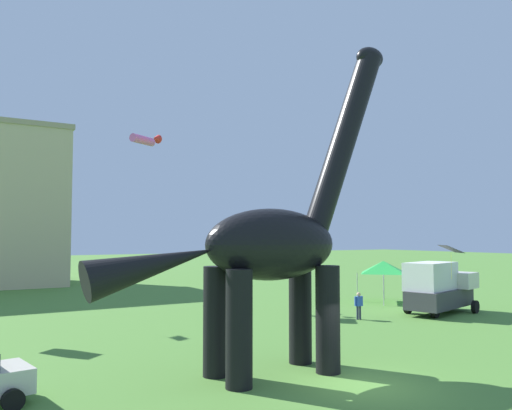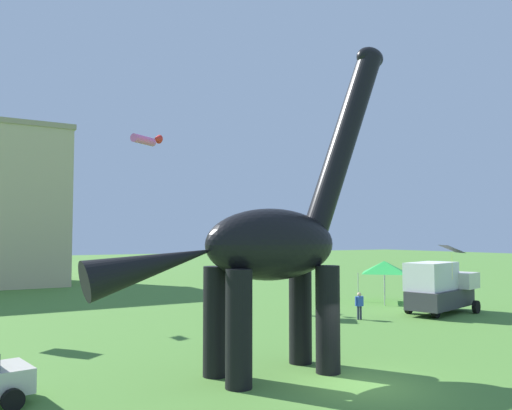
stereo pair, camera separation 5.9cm
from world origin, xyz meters
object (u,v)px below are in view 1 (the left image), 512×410
(parked_box_truck, at_px, (438,287))
(person_strolling_adult, at_px, (298,303))
(person_far_spectator, at_px, (359,303))
(kite_mid_left, at_px, (145,140))
(kite_mid_right, at_px, (234,221))
(kite_drifting, at_px, (451,249))
(dinosaur_sculpture, at_px, (271,244))
(festival_canopy_tent, at_px, (383,267))

(parked_box_truck, xyz_separation_m, person_strolling_adult, (-7.79, 4.14, -0.91))
(parked_box_truck, relative_size, person_far_spectator, 3.81)
(kite_mid_left, relative_size, kite_mid_right, 1.03)
(person_far_spectator, bearing_deg, kite_drifting, -87.84)
(person_far_spectator, relative_size, kite_drifting, 0.82)
(dinosaur_sculpture, bearing_deg, parked_box_truck, 2.90)
(person_strolling_adult, distance_m, kite_mid_left, 16.93)
(kite_drifting, distance_m, kite_mid_right, 13.12)
(person_far_spectator, xyz_separation_m, kite_mid_left, (-7.98, 14.37, 11.08))
(dinosaur_sculpture, bearing_deg, person_far_spectator, 15.82)
(parked_box_truck, height_order, kite_mid_left, kite_mid_left)
(dinosaur_sculpture, height_order, parked_box_truck, dinosaur_sculpture)
(kite_mid_left, xyz_separation_m, kite_drifting, (11.86, -17.79, -7.94))
(person_far_spectator, bearing_deg, person_strolling_adult, 74.86)
(person_strolling_adult, height_order, kite_mid_right, kite_mid_right)
(dinosaur_sculpture, bearing_deg, kite_mid_left, 63.58)
(kite_drifting, height_order, kite_mid_right, kite_mid_right)
(person_far_spectator, distance_m, kite_drifting, 6.05)
(dinosaur_sculpture, relative_size, kite_mid_right, 5.52)
(kite_mid_left, bearing_deg, dinosaur_sculpture, -97.53)
(parked_box_truck, xyz_separation_m, kite_mid_right, (-10.60, 7.15, 4.12))
(person_strolling_adult, distance_m, festival_canopy_tent, 9.33)
(person_far_spectator, height_order, kite_mid_right, kite_mid_right)
(person_strolling_adult, xyz_separation_m, kite_mid_left, (-5.98, 11.10, 11.29))
(dinosaur_sculpture, distance_m, kite_mid_left, 23.33)
(parked_box_truck, distance_m, person_far_spectator, 5.90)
(festival_canopy_tent, bearing_deg, kite_mid_left, 148.06)
(parked_box_truck, bearing_deg, kite_drifting, -142.88)
(parked_box_truck, height_order, festival_canopy_tent, parked_box_truck)
(kite_mid_right, bearing_deg, festival_canopy_tent, -5.99)
(person_far_spectator, xyz_separation_m, kite_mid_right, (-4.80, 6.28, 4.82))
(person_strolling_adult, xyz_separation_m, kite_mid_right, (-2.81, 3.01, 5.03))
(dinosaur_sculpture, height_order, person_far_spectator, dinosaur_sculpture)
(dinosaur_sculpture, xyz_separation_m, kite_mid_right, (6.07, 13.81, 1.21))
(person_far_spectator, xyz_separation_m, festival_canopy_tent, (6.99, 5.05, 1.60))
(person_far_spectator, height_order, festival_canopy_tent, festival_canopy_tent)
(dinosaur_sculpture, bearing_deg, festival_canopy_tent, 16.26)
(dinosaur_sculpture, distance_m, parked_box_truck, 18.19)
(person_far_spectator, xyz_separation_m, kite_drifting, (3.88, -3.41, 3.15))
(dinosaur_sculpture, xyz_separation_m, person_far_spectator, (10.88, 7.53, -3.60))
(festival_canopy_tent, distance_m, kite_mid_right, 12.28)
(dinosaur_sculpture, relative_size, festival_canopy_tent, 4.00)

